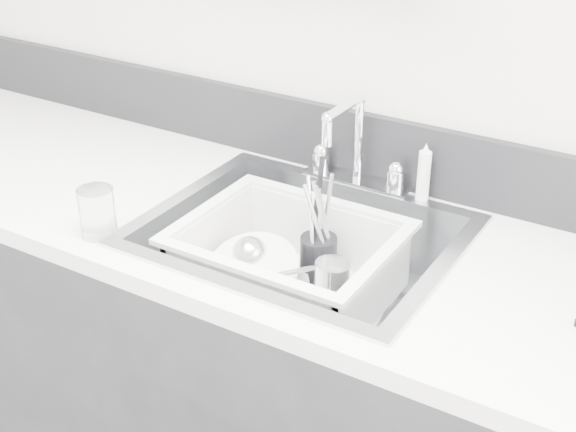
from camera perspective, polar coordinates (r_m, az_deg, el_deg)
The scene contains 12 objects.
counter_run at distance 1.92m, azimuth 0.79°, elevation -13.15°, with size 3.20×0.62×0.92m.
backsplash at distance 1.85m, azimuth 5.61°, elevation 4.92°, with size 3.20×0.02×0.16m, color black.
sink at distance 1.70m, azimuth 0.88°, elevation -3.77°, with size 0.64×0.52×0.20m, color silver, non-canonical shape.
faucet at distance 1.82m, azimuth 4.85°, elevation 3.79°, with size 0.26×0.18×0.23m.
side_sprayer at distance 1.77m, azimuth 9.64°, elevation 3.03°, with size 0.03×0.03×0.14m, color white.
wash_tub at distance 1.70m, azimuth 0.03°, elevation -3.48°, with size 0.44×0.36×0.17m, color white, non-canonical shape.
plate_stack at distance 1.73m, azimuth -2.24°, elevation -4.68°, with size 0.25×0.24×0.10m.
utensil_cup at distance 1.76m, azimuth 2.17°, elevation -2.73°, with size 0.08×0.08×0.27m.
ladle at distance 1.71m, azimuth -1.12°, elevation -4.39°, with size 0.31×0.11×0.09m, color silver, non-canonical shape.
tumbler_in_tub at distance 1.67m, azimuth 3.14°, elevation -4.87°, with size 0.07×0.07×0.10m, color white.
tumbler_counter at distance 1.66m, azimuth -13.41°, elevation 0.27°, with size 0.07×0.07×0.10m, color white.
bowl_small at distance 1.62m, azimuth 2.17°, elevation -7.61°, with size 0.11×0.11×0.03m, color white.
Camera 1 is at (0.72, -0.05, 1.73)m, focal length 50.00 mm.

